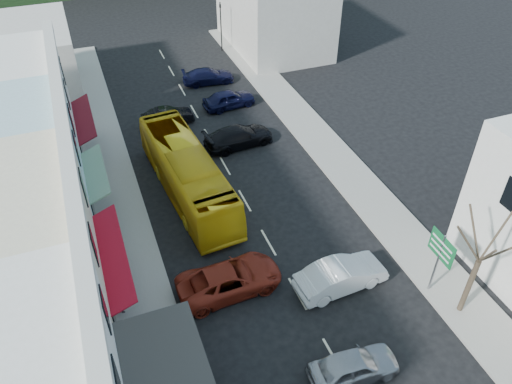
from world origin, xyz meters
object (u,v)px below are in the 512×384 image
(car_silver, at_px, (354,366))
(traffic_signal, at_px, (221,27))
(bus, at_px, (187,174))
(car_red, at_px, (230,280))
(car_white, at_px, (341,277))
(direction_sign, at_px, (436,265))
(pedestrian_left, at_px, (121,299))
(street_tree, at_px, (479,261))

(car_silver, distance_m, traffic_signal, 36.19)
(bus, xyz_separation_m, car_red, (-0.06, -8.40, -0.85))
(car_white, height_order, direction_sign, direction_sign)
(bus, xyz_separation_m, car_white, (5.34, -10.26, -0.85))
(bus, relative_size, car_red, 2.52)
(car_silver, xyz_separation_m, pedestrian_left, (-8.86, 7.04, 0.30))
(direction_sign, distance_m, traffic_signal, 32.93)
(bus, relative_size, car_white, 2.64)
(bus, height_order, pedestrian_left, bus)
(car_red, distance_m, street_tree, 11.87)
(direction_sign, bearing_deg, traffic_signal, 91.81)
(car_silver, relative_size, street_tree, 0.62)
(street_tree, bearing_deg, direction_sign, 111.50)
(car_silver, relative_size, pedestrian_left, 2.59)
(car_red, bearing_deg, traffic_signal, -19.71)
(bus, xyz_separation_m, traffic_signal, (8.88, 20.78, 0.83))
(bus, bearing_deg, car_silver, -81.91)
(car_silver, bearing_deg, traffic_signal, -5.29)
(direction_sign, xyz_separation_m, street_tree, (0.65, -1.64, 1.63))
(car_white, xyz_separation_m, pedestrian_left, (-10.76, 2.34, 0.30))
(car_white, distance_m, traffic_signal, 31.29)
(bus, relative_size, street_tree, 1.62)
(car_silver, height_order, car_white, same)
(bus, xyz_separation_m, direction_sign, (9.48, -12.14, 0.39))
(car_white, height_order, traffic_signal, traffic_signal)
(car_white, height_order, car_red, same)
(car_white, bearing_deg, street_tree, -130.11)
(pedestrian_left, height_order, direction_sign, direction_sign)
(car_silver, xyz_separation_m, car_white, (1.90, 4.70, 0.00))
(car_red, bearing_deg, bus, -3.09)
(car_red, distance_m, traffic_signal, 30.57)
(car_red, xyz_separation_m, street_tree, (10.19, -5.38, 2.87))
(car_red, height_order, pedestrian_left, pedestrian_left)
(car_red, relative_size, pedestrian_left, 2.71)
(car_white, distance_m, street_tree, 6.60)
(pedestrian_left, xyz_separation_m, direction_sign, (14.90, -4.22, 0.94))
(pedestrian_left, bearing_deg, street_tree, -91.99)
(pedestrian_left, distance_m, traffic_signal, 32.10)
(pedestrian_left, height_order, street_tree, street_tree)
(car_silver, xyz_separation_m, street_tree, (6.69, 1.18, 2.87))
(car_white, distance_m, car_red, 5.71)
(car_red, height_order, direction_sign, direction_sign)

